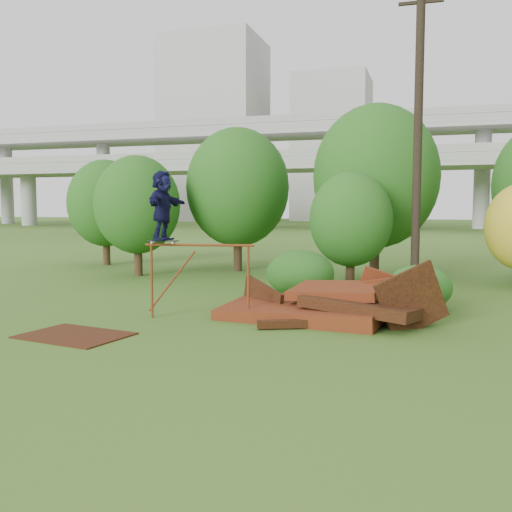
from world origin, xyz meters
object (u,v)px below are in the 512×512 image
(scrap_pile, at_px, (324,307))
(flat_plate, at_px, (75,335))
(skater, at_px, (163,205))
(utility_pole, at_px, (418,135))

(scrap_pile, height_order, flat_plate, scrap_pile)
(skater, xyz_separation_m, flat_plate, (-0.94, -2.39, -2.79))
(skater, bearing_deg, flat_plate, 160.79)
(scrap_pile, height_order, utility_pole, utility_pole)
(scrap_pile, xyz_separation_m, flat_plate, (-4.78, -3.38, -0.30))
(scrap_pile, xyz_separation_m, skater, (-3.85, -0.98, 2.48))
(scrap_pile, relative_size, utility_pole, 0.55)
(skater, relative_size, flat_plate, 0.78)
(scrap_pile, distance_m, skater, 4.68)
(scrap_pile, relative_size, skater, 3.24)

